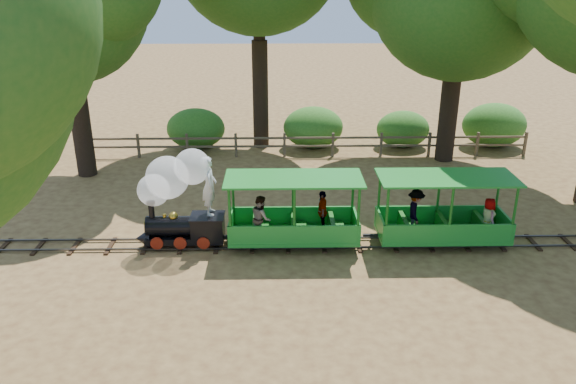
{
  "coord_description": "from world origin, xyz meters",
  "views": [
    {
      "loc": [
        -1.26,
        -14.16,
        7.32
      ],
      "look_at": [
        -0.99,
        0.5,
        1.43
      ],
      "focal_mm": 35.0,
      "sensor_mm": 36.0,
      "label": 1
    }
  ],
  "objects_px": {
    "locomotive": "(177,192)",
    "carriage_rear": "(441,218)",
    "carriage_front": "(291,220)",
    "fence": "(309,143)"
  },
  "relations": [
    {
      "from": "locomotive",
      "to": "carriage_rear",
      "type": "relative_size",
      "value": 0.77
    },
    {
      "from": "carriage_front",
      "to": "locomotive",
      "type": "bearing_deg",
      "value": 177.71
    },
    {
      "from": "carriage_rear",
      "to": "fence",
      "type": "relative_size",
      "value": 0.21
    },
    {
      "from": "locomotive",
      "to": "fence",
      "type": "bearing_deg",
      "value": 63.07
    },
    {
      "from": "carriage_rear",
      "to": "fence",
      "type": "height_order",
      "value": "carriage_rear"
    },
    {
      "from": "carriage_front",
      "to": "fence",
      "type": "relative_size",
      "value": 0.21
    },
    {
      "from": "fence",
      "to": "carriage_front",
      "type": "bearing_deg",
      "value": -96.46
    },
    {
      "from": "locomotive",
      "to": "fence",
      "type": "xyz_separation_m",
      "value": [
        4.02,
        7.92,
        -1.05
      ]
    },
    {
      "from": "carriage_rear",
      "to": "carriage_front",
      "type": "bearing_deg",
      "value": -179.57
    },
    {
      "from": "locomotive",
      "to": "carriage_front",
      "type": "relative_size",
      "value": 0.77
    }
  ]
}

